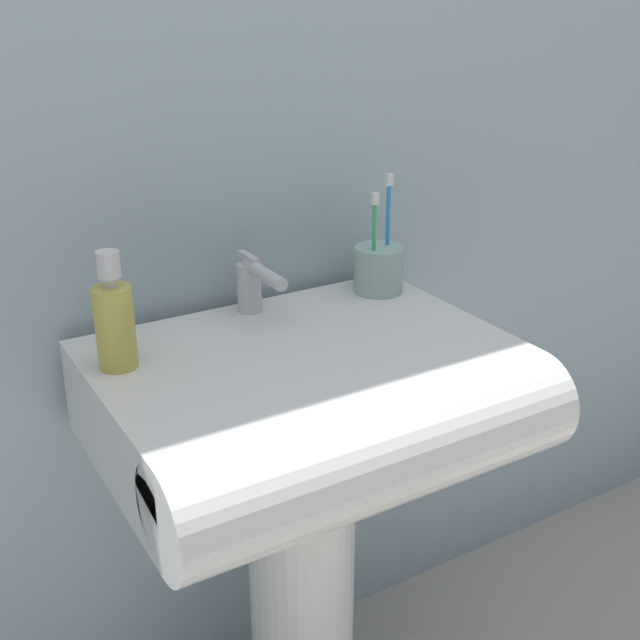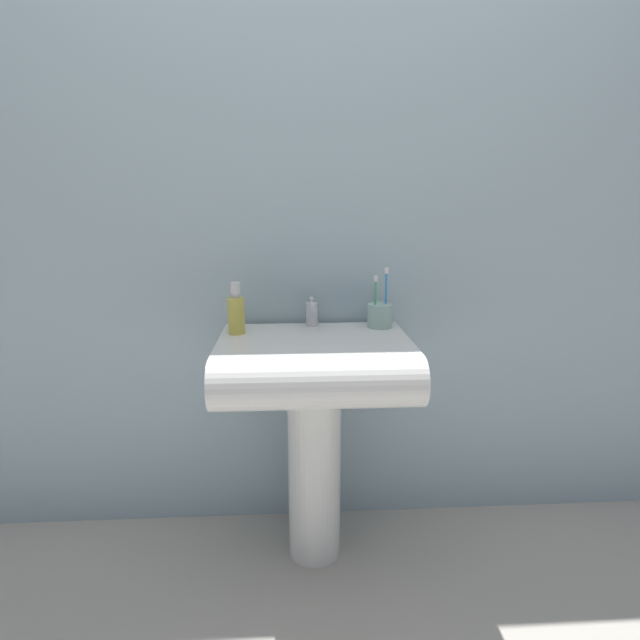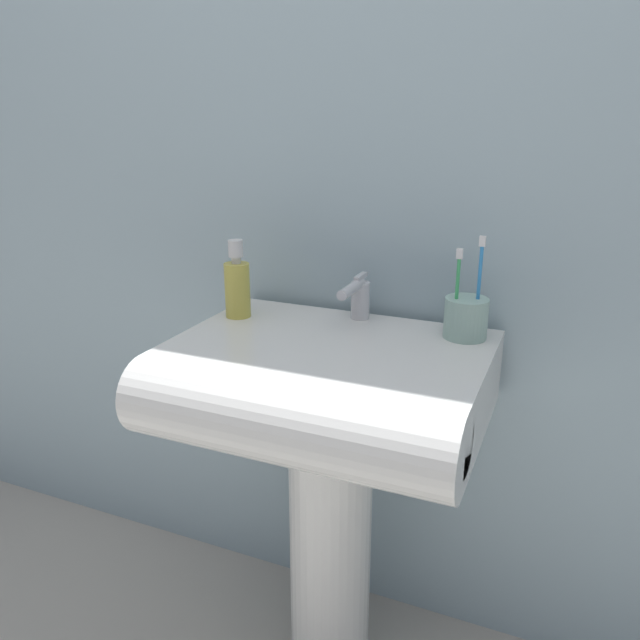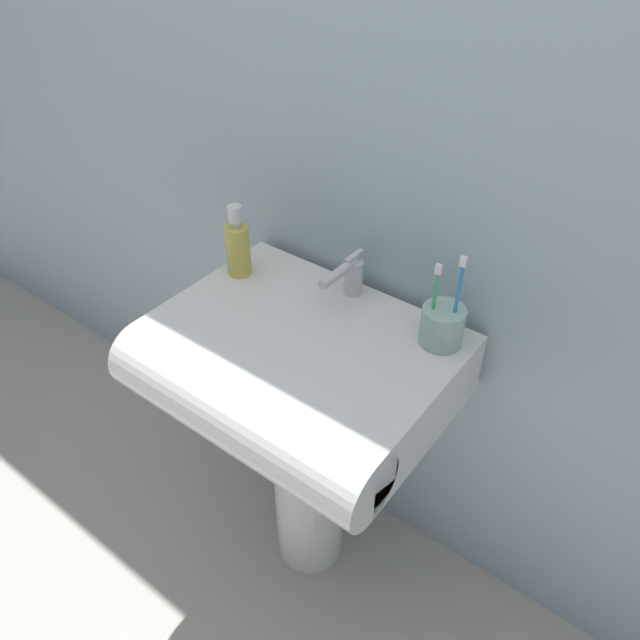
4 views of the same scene
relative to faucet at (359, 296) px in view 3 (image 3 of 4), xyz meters
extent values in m
cube|color=#9EB7C1|center=(0.00, 0.10, 0.36)|extent=(5.00, 0.05, 2.40)
cylinder|color=white|center=(0.00, -0.15, -0.52)|extent=(0.18, 0.18, 0.63)
cube|color=white|center=(0.00, -0.15, -0.13)|extent=(0.61, 0.41, 0.15)
cylinder|color=white|center=(0.00, -0.35, -0.13)|extent=(0.61, 0.15, 0.15)
cylinder|color=silver|center=(0.00, 0.02, -0.01)|extent=(0.04, 0.04, 0.08)
cylinder|color=silver|center=(0.00, -0.04, 0.03)|extent=(0.02, 0.11, 0.02)
cube|color=silver|center=(0.00, 0.02, 0.04)|extent=(0.01, 0.06, 0.01)
cylinder|color=#99BFB2|center=(0.23, -0.02, -0.01)|extent=(0.09, 0.09, 0.08)
cylinder|color=#3FB266|center=(0.21, -0.03, 0.03)|extent=(0.01, 0.01, 0.15)
cube|color=white|center=(0.21, -0.03, 0.12)|extent=(0.01, 0.01, 0.02)
cylinder|color=#338CD8|center=(0.25, -0.01, 0.05)|extent=(0.01, 0.01, 0.17)
cube|color=white|center=(0.25, -0.01, 0.14)|extent=(0.01, 0.01, 0.02)
cylinder|color=gold|center=(-0.25, -0.08, 0.01)|extent=(0.06, 0.06, 0.12)
cylinder|color=silver|center=(-0.25, -0.08, 0.07)|extent=(0.02, 0.02, 0.01)
cylinder|color=silver|center=(-0.25, -0.08, 0.10)|extent=(0.03, 0.03, 0.04)
camera|label=1|loc=(-0.54, -1.10, 0.45)|focal=45.00mm
camera|label=2|loc=(-0.07, -1.68, 0.37)|focal=28.00mm
camera|label=3|loc=(0.43, -1.21, 0.37)|focal=35.00mm
camera|label=4|loc=(0.61, -0.92, 0.75)|focal=35.00mm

